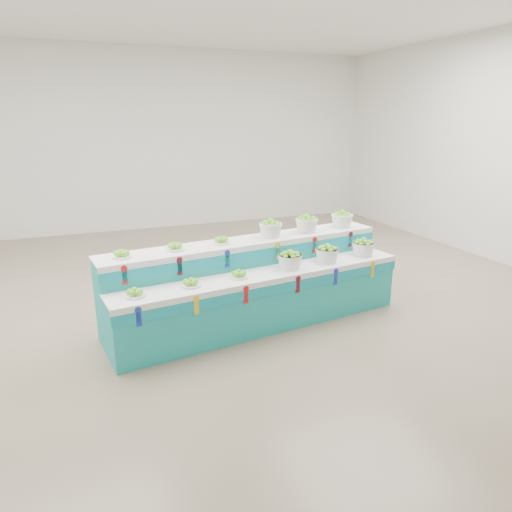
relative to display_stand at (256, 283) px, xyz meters
name	(u,v)px	position (x,y,z in m)	size (l,w,h in m)	color
ground	(237,300)	(0.01, 0.75, -0.51)	(10.00, 10.00, 0.00)	#776651
back_wall	(164,141)	(0.01, 5.75, 1.49)	(10.00, 10.00, 0.00)	silver
display_stand	(256,283)	(0.00, 0.00, 0.00)	(3.80, 0.98, 1.02)	teal
plate_lower_left	(135,292)	(-1.53, -0.44, 0.26)	(0.22, 0.22, 0.09)	white
plate_lower_mid	(191,282)	(-0.92, -0.36, 0.26)	(0.22, 0.22, 0.09)	white
plate_lower_right	(239,274)	(-0.32, -0.28, 0.26)	(0.22, 0.22, 0.09)	white
basket_lower_left	(290,260)	(0.38, -0.19, 0.32)	(0.30, 0.30, 0.22)	silver
basket_lower_mid	(327,253)	(0.94, -0.11, 0.32)	(0.30, 0.30, 0.22)	silver
basket_lower_right	(363,247)	(1.55, -0.03, 0.32)	(0.30, 0.30, 0.22)	silver
plate_upper_left	(121,254)	(-1.60, 0.02, 0.56)	(0.22, 0.22, 0.09)	white
plate_upper_mid	(175,246)	(-0.98, 0.10, 0.56)	(0.22, 0.22, 0.09)	white
plate_upper_right	(221,240)	(-0.39, 0.19, 0.56)	(0.22, 0.22, 0.09)	white
basket_upper_left	(271,228)	(0.31, 0.28, 0.62)	(0.30, 0.30, 0.22)	silver
basket_upper_mid	(307,224)	(0.88, 0.36, 0.62)	(0.30, 0.30, 0.22)	silver
basket_upper_right	(342,219)	(1.49, 0.44, 0.62)	(0.30, 0.30, 0.22)	silver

